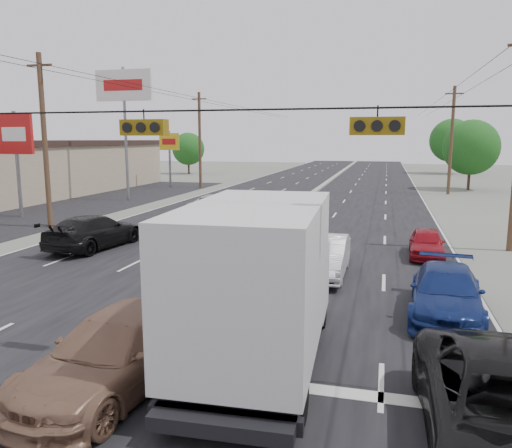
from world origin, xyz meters
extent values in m
plane|color=#606356|center=(0.00, 0.00, 0.00)|extent=(200.00, 200.00, 0.00)
cube|color=black|center=(0.00, 30.00, 0.00)|extent=(20.00, 160.00, 0.02)
cube|color=gray|center=(0.00, 30.00, 0.10)|extent=(0.50, 160.00, 0.20)
cube|color=black|center=(-17.00, 25.00, 0.00)|extent=(10.00, 42.00, 0.02)
cylinder|color=#422D1E|center=(-12.50, 15.00, 5.00)|extent=(0.30, 0.30, 10.00)
cube|color=#422D1E|center=(-12.50, 15.00, 9.30)|extent=(1.60, 0.12, 0.12)
cylinder|color=#422D1E|center=(-12.50, 40.00, 5.00)|extent=(0.30, 0.30, 10.00)
cube|color=#422D1E|center=(-12.50, 40.00, 9.30)|extent=(1.60, 0.12, 0.12)
cylinder|color=#422D1E|center=(12.50, 40.00, 5.00)|extent=(0.30, 0.30, 10.00)
cube|color=#422D1E|center=(12.50, 40.00, 9.30)|extent=(1.60, 0.12, 0.12)
cylinder|color=black|center=(0.00, 0.00, 5.80)|extent=(25.00, 0.04, 0.04)
cube|color=#72590C|center=(1.50, 0.00, 5.45)|extent=(1.05, 0.30, 0.35)
cube|color=#72590C|center=(6.50, 0.00, 5.45)|extent=(1.05, 0.30, 0.35)
cylinder|color=slate|center=(-17.00, 18.00, 3.50)|extent=(0.24, 0.24, 7.00)
cube|color=#B21414|center=(-17.00, 18.00, 5.50)|extent=(2.60, 0.25, 2.60)
cylinder|color=slate|center=(-14.50, 28.00, 5.50)|extent=(0.24, 0.24, 11.00)
cube|color=silver|center=(-14.50, 28.00, 9.55)|extent=(5.00, 0.25, 2.50)
cylinder|color=slate|center=(-16.00, 40.00, 3.00)|extent=(0.24, 0.24, 6.00)
cube|color=gold|center=(-16.00, 40.00, 4.90)|extent=(2.20, 0.25, 1.80)
cylinder|color=#382619|center=(-22.00, 60.00, 1.08)|extent=(0.28, 0.28, 2.16)
sphere|color=#134914|center=(-22.00, 60.00, 3.72)|extent=(4.80, 4.80, 4.80)
cylinder|color=#382619|center=(15.00, 45.00, 1.26)|extent=(0.28, 0.28, 2.52)
sphere|color=#134914|center=(15.00, 45.00, 4.34)|extent=(5.60, 5.60, 5.60)
cylinder|color=#382619|center=(16.00, 70.00, 1.44)|extent=(0.28, 0.28, 2.88)
sphere|color=#134914|center=(16.00, 70.00, 4.96)|extent=(6.40, 6.40, 6.40)
cube|color=black|center=(4.05, 0.59, 0.49)|extent=(2.85, 7.72, 0.27)
cube|color=silver|center=(4.09, -0.28, 2.34)|extent=(2.96, 5.56, 3.05)
cube|color=silver|center=(3.93, 3.36, 1.36)|extent=(2.70, 2.18, 1.96)
cylinder|color=black|center=(2.80, 3.04, 0.49)|extent=(0.37, 0.99, 0.98)
cylinder|color=black|center=(5.08, 3.14, 0.49)|extent=(0.37, 0.99, 0.98)
cylinder|color=black|center=(3.02, -1.85, 0.49)|extent=(0.37, 0.99, 0.98)
cylinder|color=black|center=(5.30, -1.75, 0.49)|extent=(0.37, 0.99, 0.98)
imported|color=brown|center=(1.40, -1.38, 0.78)|extent=(2.87, 5.64, 1.57)
imported|color=#9D1E09|center=(1.40, 4.59, 0.72)|extent=(1.68, 4.42, 1.44)
imported|color=black|center=(1.40, 10.51, 0.69)|extent=(1.65, 4.04, 1.37)
imported|color=silver|center=(4.58, 8.41, 0.76)|extent=(1.61, 4.59, 1.51)
imported|color=navy|center=(8.57, 4.87, 0.72)|extent=(2.43, 5.09, 1.43)
imported|color=maroon|center=(8.59, 12.63, 0.63)|extent=(1.62, 3.74, 1.26)
imported|color=black|center=(-6.70, 10.56, 0.80)|extent=(2.92, 5.76, 1.60)
imported|color=#B5B7BE|center=(-4.17, 21.02, 0.78)|extent=(2.77, 5.68, 1.56)
camera|label=1|loc=(6.70, -10.21, 5.21)|focal=35.00mm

